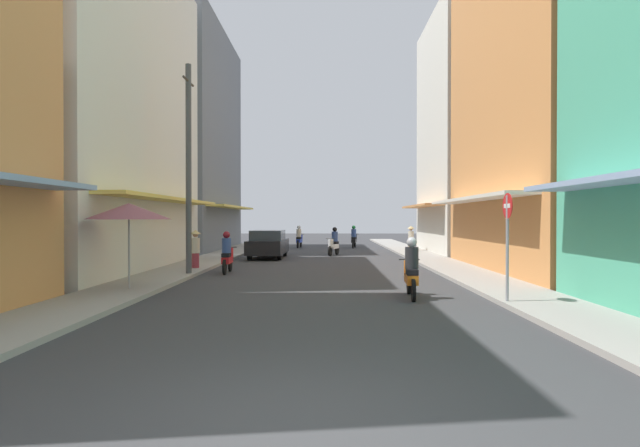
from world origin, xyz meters
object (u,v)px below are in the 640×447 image
Objects in this scene: motorbike_black at (354,238)px; pedestrian_foreground at (411,237)px; parked_car at (268,244)px; pedestrian_far at (195,248)px; motorbike_red at (227,254)px; vendor_umbrella at (129,211)px; street_sign_no_entry at (507,233)px; motorbike_orange at (411,271)px; motorbike_white at (334,243)px; utility_pole at (189,168)px; motorbike_blue at (299,238)px.

pedestrian_foreground is at bearing -54.23° from motorbike_black.
pedestrian_far is (-2.10, -6.40, 0.17)m from parked_car.
pedestrian_far is at bearing 150.16° from motorbike_red.
pedestrian_far is (-7.05, -15.42, 0.20)m from motorbike_black.
pedestrian_far is 0.65× the size of vendor_umbrella.
street_sign_no_entry reaches higher than motorbike_black.
motorbike_black reaches higher than parked_car.
motorbike_orange is 0.68× the size of street_sign_no_entry.
motorbike_white is at bearing 56.52° from pedestrian_far.
motorbike_black is 17.18m from motorbike_red.
motorbike_black is at bearing 68.67° from utility_pole.
parked_car is at bearing 78.83° from vendor_umbrella.
motorbike_orange is at bearing -41.84° from pedestrian_far.
pedestrian_far reaches higher than motorbike_orange.
vendor_umbrella is (-5.85, -14.17, 1.55)m from motorbike_white.
pedestrian_far is 3.51m from utility_pole.
pedestrian_foreground is 18.77m from street_sign_no_entry.
motorbike_white is 0.70× the size of vendor_umbrella.
motorbike_orange is at bearing -5.81° from vendor_umbrella.
motorbike_blue is at bearing 178.46° from motorbike_black.
motorbike_red is at bearing -127.00° from pedestrian_foreground.
motorbike_black is at bearing 77.90° from motorbike_white.
street_sign_no_entry is (9.69, -1.99, -0.53)m from vendor_umbrella.
motorbike_white is 0.42× the size of parked_car.
motorbike_white is (4.13, 9.19, 0.00)m from motorbike_red.
motorbike_black is 5.52m from pedestrian_foreground.
motorbike_orange is at bearing -33.28° from utility_pole.
utility_pole reaches higher than motorbike_black.
motorbike_black is at bearing 61.21° from parked_car.
pedestrian_foreground reaches higher than motorbike_red.
street_sign_no_entry is at bearing -84.26° from motorbike_black.
motorbike_black is at bearing 95.74° from street_sign_no_entry.
motorbike_black is 1.03× the size of motorbike_white.
street_sign_no_entry reaches higher than vendor_umbrella.
vendor_umbrella is at bearing -109.12° from motorbike_red.
motorbike_blue is 0.24× the size of utility_pole.
utility_pole is at bearing -102.34° from parked_car.
motorbike_red is 16.43m from motorbike_blue.
motorbike_white is at bearing 103.36° from street_sign_no_entry.
street_sign_no_entry is at bearing -41.19° from motorbike_red.
motorbike_orange is at bearing -89.24° from motorbike_black.
parked_car is 9.07m from utility_pole.
motorbike_red reaches higher than parked_car.
parked_car is 9.35m from pedestrian_foreground.
motorbike_orange is 9.01m from utility_pole.
vendor_umbrella is 0.94× the size of street_sign_no_entry.
motorbike_orange is 0.44× the size of parked_car.
street_sign_no_entry is at bearing -32.71° from utility_pole.
utility_pole is (-5.27, -10.31, 3.12)m from motorbike_white.
pedestrian_far reaches higher than motorbike_blue.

